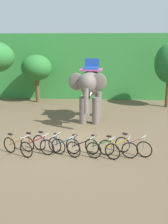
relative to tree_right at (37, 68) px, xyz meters
name	(u,v)px	position (x,y,z in m)	size (l,w,h in m)	color
ground_plane	(69,143)	(3.75, -9.25, -2.78)	(80.00, 80.00, 0.00)	brown
foliage_hedge	(86,65)	(3.75, 4.33, -0.02)	(36.00, 6.00, 5.51)	#338438
tree_right	(37,68)	(0.00, 0.00, 0.00)	(2.43, 2.43, 3.83)	brown
elephant	(90,86)	(4.58, -5.36, -0.58)	(2.09, 4.18, 3.78)	#665E56
bike_orange	(18,147)	(1.71, -10.85, -2.39)	(1.53, 0.88, 0.92)	black
bike_red	(37,145)	(2.48, -10.60, -2.39)	(1.63, 0.70, 0.92)	black
bike_white	(49,144)	(2.97, -10.44, -2.39)	(1.59, 0.78, 0.92)	black
bike_teal	(64,146)	(3.68, -10.70, -2.39)	(1.53, 0.88, 0.92)	black
bike_black	(83,147)	(4.51, -10.76, -2.39)	(1.59, 0.79, 0.92)	black
bike_green	(102,148)	(5.31, -10.80, -2.39)	(1.51, 0.90, 0.92)	black
bike_yellow	(118,148)	(5.98, -10.75, -2.39)	(1.67, 0.60, 0.92)	black
bike_pink	(133,146)	(6.64, -10.47, -2.39)	(1.52, 0.89, 0.92)	black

